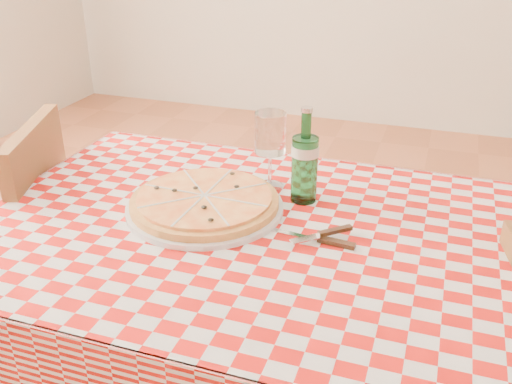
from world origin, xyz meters
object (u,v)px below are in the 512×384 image
Objects in this scene: dining_table at (256,264)px; wine_glass at (270,151)px; water_bottle at (305,155)px; pizza_plate at (205,201)px; chair_far at (18,247)px.

wine_glass is (-0.04, 0.22, 0.20)m from dining_table.
water_bottle is (0.07, 0.17, 0.22)m from dining_table.
wine_glass is at bearing 99.35° from dining_table.
pizza_plate is at bearing 163.39° from dining_table.
dining_table is 0.19m from pizza_plate.
wine_glass reaches higher than dining_table.
dining_table is 4.98× the size of water_bottle.
water_bottle is 1.19× the size of wine_glass.
pizza_plate is at bearing 156.93° from chair_far.
water_bottle reaches higher than chair_far.
chair_far is 3.68× the size of water_bottle.
chair_far reaches higher than pizza_plate.
chair_far is 0.69m from pizza_plate.
water_bottle is at bearing -23.38° from wine_glass.
water_bottle reaches higher than wine_glass.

